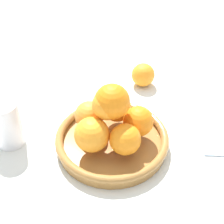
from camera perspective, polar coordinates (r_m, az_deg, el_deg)
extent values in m
plane|color=silver|center=(0.77, 0.00, -6.09)|extent=(4.00, 4.00, 0.00)
cylinder|color=#A57238|center=(0.76, 0.00, -5.62)|extent=(0.26, 0.26, 0.02)
torus|color=#A57238|center=(0.75, 0.00, -4.62)|extent=(0.27, 0.27, 0.02)
sphere|color=orange|center=(0.68, 2.41, -5.02)|extent=(0.07, 0.07, 0.07)
sphere|color=orange|center=(0.72, 4.81, -1.70)|extent=(0.07, 0.07, 0.07)
sphere|color=orange|center=(0.76, 0.94, 0.79)|extent=(0.07, 0.07, 0.07)
sphere|color=orange|center=(0.74, -4.17, -0.65)|extent=(0.07, 0.07, 0.07)
sphere|color=orange|center=(0.68, -3.70, -4.16)|extent=(0.08, 0.08, 0.08)
sphere|color=orange|center=(0.68, 0.05, 2.15)|extent=(0.08, 0.08, 0.08)
sphere|color=orange|center=(0.67, -0.72, 1.10)|extent=(0.07, 0.07, 0.07)
sphere|color=orange|center=(0.95, 5.70, 6.77)|extent=(0.07, 0.07, 0.07)
cylinder|color=white|center=(0.78, -18.61, -2.12)|extent=(0.07, 0.07, 0.12)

